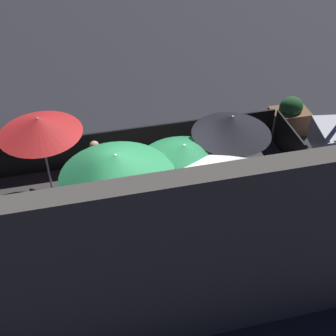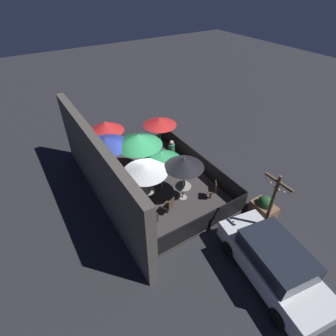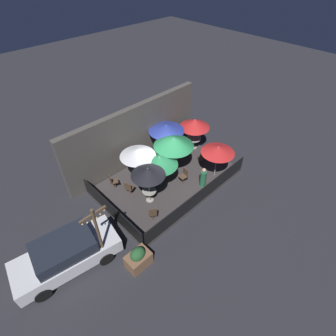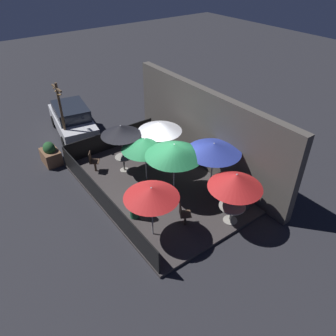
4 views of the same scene
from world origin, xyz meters
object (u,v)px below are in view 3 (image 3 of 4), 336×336
at_px(patio_chair_0, 129,188).
at_px(patio_umbrella_0, 138,153).
at_px(patron_0, 203,178).
at_px(planter_box, 138,258).
at_px(patio_umbrella_2, 195,123).
at_px(dining_table_0, 139,172).
at_px(patio_umbrella_6, 160,161).
at_px(patio_chair_2, 203,157).
at_px(patio_umbrella_3, 174,142).
at_px(light_post, 99,234).
at_px(dining_table_2, 193,140).
at_px(dining_table_1, 149,193).
at_px(patio_umbrella_4, 166,128).
at_px(patio_chair_3, 184,175).
at_px(patio_umbrella_5, 218,150).
at_px(patron_1, 180,135).
at_px(patio_chair_1, 153,213).
at_px(parked_car_0, 66,254).
at_px(patio_umbrella_1, 148,172).
at_px(patio_chair_4, 113,181).

bearing_deg(patio_chair_0, patio_umbrella_0, -0.00).
height_order(patron_0, planter_box, patron_0).
height_order(patio_umbrella_2, dining_table_0, patio_umbrella_2).
distance_m(patio_umbrella_6, patio_chair_2, 3.38).
relative_size(patio_umbrella_3, light_post, 0.68).
relative_size(dining_table_2, patron_0, 0.78).
relative_size(patio_umbrella_0, dining_table_0, 2.94).
bearing_deg(patio_umbrella_2, patio_umbrella_0, 179.63).
bearing_deg(dining_table_2, light_post, -162.72).
bearing_deg(light_post, dining_table_1, 18.43).
distance_m(dining_table_2, light_post, 9.24).
xyz_separation_m(patio_umbrella_0, patio_umbrella_2, (4.52, -0.03, -0.14)).
height_order(patio_umbrella_4, patio_umbrella_6, patio_umbrella_4).
bearing_deg(patio_umbrella_3, light_post, -161.89).
bearing_deg(patio_chair_3, patio_umbrella_6, -25.79).
distance_m(patio_umbrella_3, patio_umbrella_4, 1.54).
xyz_separation_m(patio_umbrella_5, dining_table_2, (1.14, 2.69, -1.30)).
height_order(patio_umbrella_0, planter_box, patio_umbrella_0).
relative_size(patio_umbrella_0, dining_table_2, 2.27).
bearing_deg(dining_table_0, patio_umbrella_3, -20.16).
bearing_deg(dining_table_0, patio_umbrella_0, 90.00).
xyz_separation_m(patron_0, planter_box, (-5.58, -1.14, -0.19)).
distance_m(patio_chair_3, patron_1, 3.90).
xyz_separation_m(patio_chair_1, light_post, (-2.84, -0.09, 1.26)).
distance_m(patio_umbrella_6, parked_car_0, 6.11).
xyz_separation_m(patio_umbrella_1, patio_umbrella_2, (5.14, 1.52, -0.19)).
bearing_deg(patio_chair_0, light_post, -166.80).
height_order(patio_umbrella_2, patio_umbrella_6, patio_umbrella_2).
distance_m(patio_chair_3, parked_car_0, 7.09).
relative_size(patio_umbrella_4, patio_chair_2, 2.35).
distance_m(patio_umbrella_2, dining_table_1, 5.51).
bearing_deg(patio_umbrella_4, patron_1, 11.84).
relative_size(patio_chair_2, parked_car_0, 0.21).
xyz_separation_m(dining_table_0, patio_chair_1, (-1.38, -2.66, -0.04)).
xyz_separation_m(patio_umbrella_5, patio_chair_0, (-4.50, 2.24, -1.39)).
bearing_deg(dining_table_2, patron_0, -129.64).
xyz_separation_m(patio_chair_1, patio_chair_4, (-0.08, 3.17, -0.00)).
distance_m(patio_chair_2, patio_chair_3, 2.01).
distance_m(patio_chair_0, patio_chair_3, 3.11).
bearing_deg(dining_table_0, patio_chair_1, -117.41).
bearing_deg(patio_chair_4, patio_chair_0, -51.62).
bearing_deg(patron_0, dining_table_0, 130.18).
relative_size(dining_table_1, dining_table_2, 0.76).
bearing_deg(dining_table_1, patio_umbrella_4, 33.14).
xyz_separation_m(patio_umbrella_1, patron_1, (4.96, 2.52, -1.43)).
relative_size(dining_table_2, light_post, 0.28).
bearing_deg(dining_table_1, dining_table_2, 16.46).
xyz_separation_m(dining_table_0, parked_car_0, (-5.43, -1.89, 0.15)).
xyz_separation_m(patio_umbrella_4, patio_chair_0, (-3.83, -1.10, -1.54)).
distance_m(patio_umbrella_0, dining_table_1, 2.19).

